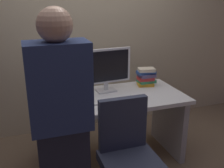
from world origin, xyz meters
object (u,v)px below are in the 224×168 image
at_px(desk, 110,117).
at_px(keyboard, 105,101).
at_px(person_at_desk, 62,128).
at_px(mouse, 133,96).
at_px(book_stack, 146,77).
at_px(cup_near_keyboard, 65,103).
at_px(monitor, 106,68).
at_px(office_chair, 128,164).

relative_size(desk, keyboard, 3.50).
height_order(person_at_desk, mouse, person_at_desk).
bearing_deg(book_stack, mouse, -133.48).
height_order(person_at_desk, cup_near_keyboard, person_at_desk).
height_order(keyboard, mouse, mouse).
distance_m(keyboard, book_stack, 0.67).
xyz_separation_m(monitor, keyboard, (-0.10, -0.29, -0.25)).
xyz_separation_m(person_at_desk, keyboard, (0.50, 0.59, -0.10)).
xyz_separation_m(desk, person_at_desk, (-0.59, -0.72, 0.33)).
distance_m(person_at_desk, book_stack, 1.41).
bearing_deg(person_at_desk, monitor, 55.84).
bearing_deg(keyboard, monitor, 73.60).
xyz_separation_m(monitor, book_stack, (0.48, 0.03, -0.16)).
bearing_deg(desk, book_stack, 22.01).
relative_size(office_chair, person_at_desk, 0.57).
distance_m(person_at_desk, cup_near_keyboard, 0.60).
distance_m(office_chair, monitor, 1.04).
xyz_separation_m(office_chair, book_stack, (0.57, 0.90, 0.40)).
relative_size(keyboard, cup_near_keyboard, 4.32).
distance_m(office_chair, book_stack, 1.14).
xyz_separation_m(person_at_desk, mouse, (0.80, 0.62, -0.09)).
bearing_deg(mouse, person_at_desk, -142.25).
distance_m(desk, mouse, 0.33).
distance_m(keyboard, cup_near_keyboard, 0.39).
distance_m(office_chair, person_at_desk, 0.65).
xyz_separation_m(desk, book_stack, (0.49, 0.20, 0.32)).
relative_size(keyboard, book_stack, 2.07).
distance_m(desk, book_stack, 0.62).
bearing_deg(book_stack, office_chair, -122.59).
relative_size(mouse, cup_near_keyboard, 1.00).
relative_size(monitor, book_stack, 2.60).
xyz_separation_m(office_chair, monitor, (0.09, 0.87, 0.56)).
bearing_deg(person_at_desk, keyboard, 50.11).
bearing_deg(mouse, monitor, 126.66).
distance_m(desk, keyboard, 0.28).
bearing_deg(desk, office_chair, -97.06).
relative_size(person_at_desk, monitor, 3.03).
height_order(office_chair, person_at_desk, person_at_desk).
height_order(keyboard, cup_near_keyboard, cup_near_keyboard).
bearing_deg(monitor, desk, -92.78).
distance_m(desk, monitor, 0.51).
height_order(office_chair, keyboard, office_chair).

